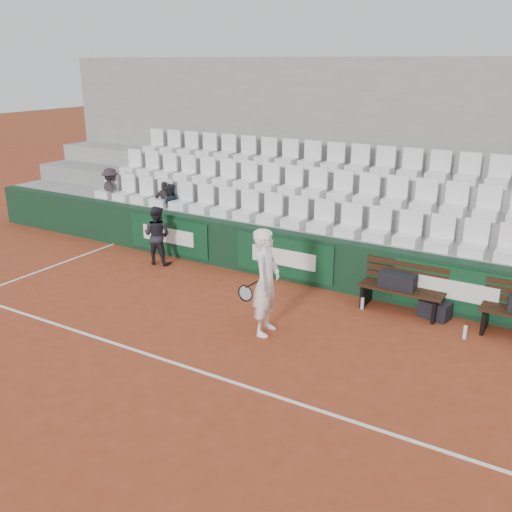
{
  "coord_description": "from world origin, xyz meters",
  "views": [
    {
      "loc": [
        4.95,
        -5.88,
        4.31
      ],
      "look_at": [
        -0.01,
        2.4,
        1.0
      ],
      "focal_mm": 40.0,
      "sensor_mm": 36.0,
      "label": 1
    }
  ],
  "objects_px": {
    "tennis_player": "(266,282)",
    "spectator_c": "(170,186)",
    "water_bottle_near": "(362,303)",
    "spectator_b": "(164,184)",
    "sports_bag_ground": "(435,310)",
    "bench_left": "(401,300)",
    "water_bottle_far": "(465,332)",
    "ball_kid": "(157,235)",
    "spectator_a": "(110,174)",
    "sports_bag_left": "(397,281)"
  },
  "relations": [
    {
      "from": "sports_bag_ground",
      "to": "spectator_c",
      "type": "relative_size",
      "value": 0.51
    },
    {
      "from": "sports_bag_ground",
      "to": "spectator_a",
      "type": "distance_m",
      "value": 8.69
    },
    {
      "from": "tennis_player",
      "to": "ball_kid",
      "type": "relative_size",
      "value": 1.37
    },
    {
      "from": "sports_bag_left",
      "to": "sports_bag_ground",
      "type": "bearing_deg",
      "value": 5.43
    },
    {
      "from": "spectator_a",
      "to": "spectator_b",
      "type": "bearing_deg",
      "value": -155.98
    },
    {
      "from": "sports_bag_left",
      "to": "water_bottle_far",
      "type": "height_order",
      "value": "sports_bag_left"
    },
    {
      "from": "spectator_c",
      "to": "bench_left",
      "type": "bearing_deg",
      "value": 152.22
    },
    {
      "from": "tennis_player",
      "to": "sports_bag_ground",
      "type": "bearing_deg",
      "value": 41.55
    },
    {
      "from": "bench_left",
      "to": "water_bottle_far",
      "type": "height_order",
      "value": "bench_left"
    },
    {
      "from": "bench_left",
      "to": "water_bottle_far",
      "type": "relative_size",
      "value": 6.65
    },
    {
      "from": "tennis_player",
      "to": "spectator_c",
      "type": "bearing_deg",
      "value": 146.05
    },
    {
      "from": "bench_left",
      "to": "water_bottle_near",
      "type": "xyz_separation_m",
      "value": [
        -0.62,
        -0.25,
        -0.11
      ]
    },
    {
      "from": "spectator_c",
      "to": "sports_bag_ground",
      "type": "bearing_deg",
      "value": 153.45
    },
    {
      "from": "tennis_player",
      "to": "spectator_c",
      "type": "distance_m",
      "value": 5.21
    },
    {
      "from": "sports_bag_ground",
      "to": "spectator_b",
      "type": "bearing_deg",
      "value": 172.65
    },
    {
      "from": "sports_bag_ground",
      "to": "spectator_a",
      "type": "relative_size",
      "value": 0.43
    },
    {
      "from": "tennis_player",
      "to": "spectator_c",
      "type": "relative_size",
      "value": 1.8
    },
    {
      "from": "bench_left",
      "to": "spectator_a",
      "type": "bearing_deg",
      "value": 173.36
    },
    {
      "from": "ball_kid",
      "to": "spectator_a",
      "type": "xyz_separation_m",
      "value": [
        -2.46,
        1.15,
        0.94
      ]
    },
    {
      "from": "water_bottle_far",
      "to": "spectator_b",
      "type": "bearing_deg",
      "value": 169.09
    },
    {
      "from": "tennis_player",
      "to": "spectator_a",
      "type": "xyz_separation_m",
      "value": [
        -6.24,
        2.89,
        0.7
      ]
    },
    {
      "from": "sports_bag_left",
      "to": "sports_bag_ground",
      "type": "xyz_separation_m",
      "value": [
        0.69,
        0.07,
        -0.43
      ]
    },
    {
      "from": "water_bottle_far",
      "to": "spectator_a",
      "type": "distance_m",
      "value": 9.38
    },
    {
      "from": "sports_bag_ground",
      "to": "tennis_player",
      "type": "relative_size",
      "value": 0.28
    },
    {
      "from": "sports_bag_ground",
      "to": "water_bottle_far",
      "type": "relative_size",
      "value": 2.27
    },
    {
      "from": "sports_bag_ground",
      "to": "ball_kid",
      "type": "relative_size",
      "value": 0.39
    },
    {
      "from": "sports_bag_ground",
      "to": "ball_kid",
      "type": "bearing_deg",
      "value": -177.32
    },
    {
      "from": "bench_left",
      "to": "tennis_player",
      "type": "height_order",
      "value": "tennis_player"
    },
    {
      "from": "water_bottle_far",
      "to": "ball_kid",
      "type": "bearing_deg",
      "value": 177.7
    },
    {
      "from": "water_bottle_near",
      "to": "spectator_b",
      "type": "bearing_deg",
      "value": 168.04
    },
    {
      "from": "water_bottle_far",
      "to": "spectator_b",
      "type": "relative_size",
      "value": 0.22
    },
    {
      "from": "sports_bag_left",
      "to": "tennis_player",
      "type": "distance_m",
      "value": 2.54
    },
    {
      "from": "sports_bag_left",
      "to": "spectator_c",
      "type": "bearing_deg",
      "value": 170.97
    },
    {
      "from": "bench_left",
      "to": "water_bottle_far",
      "type": "distance_m",
      "value": 1.34
    },
    {
      "from": "bench_left",
      "to": "spectator_a",
      "type": "xyz_separation_m",
      "value": [
        -7.91,
        0.92,
        1.38
      ]
    },
    {
      "from": "spectator_a",
      "to": "spectator_b",
      "type": "distance_m",
      "value": 1.77
    },
    {
      "from": "tennis_player",
      "to": "water_bottle_near",
      "type": "bearing_deg",
      "value": 58.68
    },
    {
      "from": "sports_bag_left",
      "to": "spectator_c",
      "type": "distance_m",
      "value": 6.03
    },
    {
      "from": "tennis_player",
      "to": "ball_kid",
      "type": "bearing_deg",
      "value": 155.33
    },
    {
      "from": "tennis_player",
      "to": "spectator_b",
      "type": "bearing_deg",
      "value": 147.1
    },
    {
      "from": "sports_bag_ground",
      "to": "water_bottle_near",
      "type": "bearing_deg",
      "value": -166.39
    },
    {
      "from": "sports_bag_ground",
      "to": "ball_kid",
      "type": "distance_m",
      "value": 6.09
    },
    {
      "from": "tennis_player",
      "to": "sports_bag_left",
      "type": "bearing_deg",
      "value": 50.88
    },
    {
      "from": "bench_left",
      "to": "spectator_a",
      "type": "distance_m",
      "value": 8.08
    },
    {
      "from": "tennis_player",
      "to": "spectator_a",
      "type": "bearing_deg",
      "value": 155.14
    },
    {
      "from": "sports_bag_left",
      "to": "ball_kid",
      "type": "bearing_deg",
      "value": -177.67
    },
    {
      "from": "tennis_player",
      "to": "spectator_b",
      "type": "xyz_separation_m",
      "value": [
        -4.47,
        2.89,
        0.62
      ]
    },
    {
      "from": "sports_bag_ground",
      "to": "spectator_a",
      "type": "xyz_separation_m",
      "value": [
        -8.52,
        0.87,
        1.44
      ]
    },
    {
      "from": "water_bottle_far",
      "to": "ball_kid",
      "type": "xyz_separation_m",
      "value": [
        -6.7,
        0.27,
        0.55
      ]
    },
    {
      "from": "water_bottle_near",
      "to": "spectator_c",
      "type": "xyz_separation_m",
      "value": [
        -5.34,
        1.17,
        1.39
      ]
    }
  ]
}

